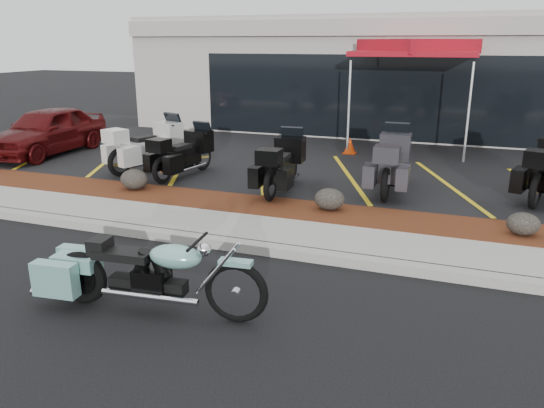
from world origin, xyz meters
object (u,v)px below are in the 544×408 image
at_px(parked_car, 47,131).
at_px(traffic_cone, 350,145).
at_px(touring_white, 173,139).
at_px(popup_canopy, 417,49).
at_px(hero_cruiser, 236,283).

bearing_deg(parked_car, traffic_cone, 19.25).
distance_m(parked_car, traffic_cone, 8.48).
distance_m(touring_white, parked_car, 3.98).
relative_size(parked_car, traffic_cone, 8.45).
relative_size(parked_car, popup_canopy, 0.96).
bearing_deg(hero_cruiser, parked_car, 136.95).
distance_m(hero_cruiser, traffic_cone, 9.53).
bearing_deg(traffic_cone, hero_cruiser, -85.89).
bearing_deg(popup_canopy, traffic_cone, -148.40).
bearing_deg(popup_canopy, parked_car, -167.97).
bearing_deg(hero_cruiser, touring_white, 119.38).
height_order(parked_car, popup_canopy, popup_canopy).
bearing_deg(hero_cruiser, traffic_cone, 88.38).
bearing_deg(parked_car, popup_canopy, 24.00).
relative_size(hero_cruiser, touring_white, 1.27).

